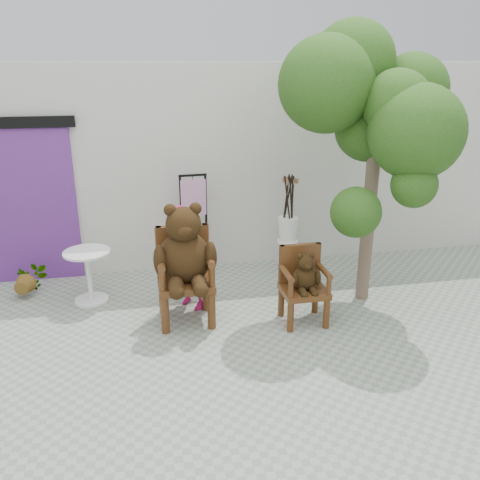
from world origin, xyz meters
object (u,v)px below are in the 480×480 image
Objects in this scene: stool_bucket at (288,229)px; chair_small at (304,279)px; cafe_table at (89,270)px; tree at (374,106)px; display_stand at (195,237)px; person at (186,259)px; chair_big at (185,257)px.

chair_small is at bearing -99.80° from stool_bucket.
stool_bucket is at bearing 80.20° from chair_small.
stool_bucket is (2.86, 0.57, 0.20)m from cafe_table.
tree is at bearing 27.06° from chair_small.
person is at bearing -105.61° from display_stand.
chair_small is 1.65m from stool_bucket.
display_stand is 3.07m from tree.
chair_big is at bearing -174.87° from tree.
chair_big is 0.32m from person.
cafe_table is 0.48× the size of stool_bucket.
chair_small reaches higher than cafe_table.
chair_big reaches higher than chair_small.
tree is at bearing -33.86° from display_stand.
display_stand is (-1.12, 1.68, 0.03)m from chair_small.
display_stand is 0.43× the size of tree.
cafe_table is 0.47× the size of display_stand.
display_stand reaches higher than chair_big.
tree reaches higher than display_stand.
tree is at bearing 5.13° from chair_big.
chair_small is 0.64× the size of stool_bucket.
stool_bucket reaches higher than person.
chair_small is at bearing -11.27° from chair_big.
person is at bearing -21.77° from cafe_table.
chair_small is 1.32× the size of cafe_table.
person is at bearing 82.79° from chair_big.
chair_big reaches higher than cafe_table.
stool_bucket is at bearing 84.73° from person.
tree is (3.53, -0.57, 2.06)m from cafe_table.
stool_bucket is 0.41× the size of tree.
chair_big is at bearing 168.73° from chair_small.
chair_big is 1.44m from chair_small.
display_stand is (0.23, 1.12, -0.10)m from person.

